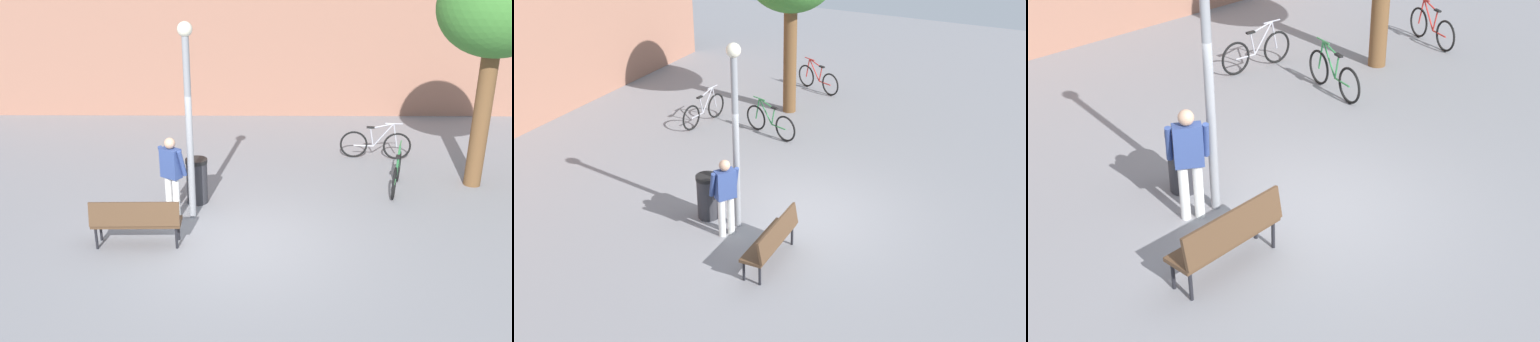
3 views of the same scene
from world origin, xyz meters
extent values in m
plane|color=gray|center=(0.00, 0.00, 0.00)|extent=(36.00, 36.00, 0.00)
cylinder|color=gray|center=(-0.92, 1.05, 1.80)|extent=(0.13, 0.13, 3.61)
sphere|color=#F2EACC|center=(-0.92, 1.05, 3.73)|extent=(0.28, 0.28, 0.28)
cylinder|color=white|center=(-1.40, 1.14, 0.42)|extent=(0.14, 0.14, 0.85)
cylinder|color=white|center=(-1.24, 1.03, 0.42)|extent=(0.14, 0.14, 0.85)
cube|color=#334784|center=(-1.32, 1.08, 1.15)|extent=(0.45, 0.41, 0.60)
sphere|color=tan|center=(-1.32, 1.08, 1.56)|extent=(0.22, 0.22, 0.22)
cylinder|color=#334784|center=(-1.50, 1.26, 1.18)|extent=(0.20, 0.24, 0.55)
cylinder|color=#334784|center=(-1.08, 0.98, 1.18)|extent=(0.20, 0.24, 0.55)
cube|color=#513823|center=(-1.79, -0.11, 0.45)|extent=(1.61, 0.47, 0.06)
cube|color=#513823|center=(-1.79, -0.30, 0.70)|extent=(1.60, 0.16, 0.44)
cylinder|color=black|center=(-2.51, 0.03, 0.21)|extent=(0.05, 0.05, 0.42)
cylinder|color=black|center=(-1.07, 0.07, 0.21)|extent=(0.05, 0.05, 0.42)
cylinder|color=black|center=(-2.51, -0.29, 0.21)|extent=(0.05, 0.05, 0.42)
cylinder|color=black|center=(-1.07, -0.25, 0.21)|extent=(0.05, 0.05, 0.42)
cylinder|color=brown|center=(5.32, 2.79, 1.55)|extent=(0.38, 0.38, 3.10)
ellipsoid|color=#39772E|center=(5.32, 2.79, 3.97)|extent=(2.46, 2.46, 2.09)
torus|color=black|center=(3.66, 3.03, 0.36)|extent=(0.26, 0.69, 0.71)
torus|color=black|center=(3.33, 1.98, 0.36)|extent=(0.26, 0.69, 0.71)
cylinder|color=#338447|center=(3.55, 2.68, 0.64)|extent=(0.19, 0.49, 0.64)
cylinder|color=#338447|center=(3.54, 2.63, 0.88)|extent=(0.21, 0.56, 0.18)
cylinder|color=#338447|center=(3.47, 2.41, 0.57)|extent=(0.08, 0.14, 0.48)
cylinder|color=#338447|center=(3.41, 2.22, 0.33)|extent=(0.19, 0.49, 0.04)
cylinder|color=#338447|center=(3.64, 2.96, 0.64)|extent=(0.08, 0.17, 0.63)
cube|color=black|center=(3.45, 2.36, 0.83)|extent=(0.14, 0.21, 0.04)
cylinder|color=#338447|center=(3.62, 2.90, 0.95)|extent=(0.16, 0.43, 0.03)
torus|color=black|center=(3.95, 4.48, 0.36)|extent=(0.71, 0.14, 0.71)
torus|color=black|center=(2.86, 4.61, 0.36)|extent=(0.71, 0.14, 0.71)
cylinder|color=#ADADB7|center=(3.59, 4.52, 0.64)|extent=(0.50, 0.10, 0.64)
cylinder|color=#ADADB7|center=(3.54, 4.53, 0.88)|extent=(0.58, 0.11, 0.18)
cylinder|color=#ADADB7|center=(3.31, 4.56, 0.57)|extent=(0.14, 0.05, 0.48)
cylinder|color=#ADADB7|center=(3.11, 4.58, 0.33)|extent=(0.50, 0.10, 0.04)
cylinder|color=#ADADB7|center=(3.89, 4.48, 0.64)|extent=(0.17, 0.06, 0.63)
cube|color=black|center=(3.26, 4.56, 0.83)|extent=(0.21, 0.10, 0.04)
cylinder|color=#ADADB7|center=(3.82, 4.49, 0.95)|extent=(0.44, 0.08, 0.03)
cylinder|color=#2D2D33|center=(-0.90, 1.77, 0.45)|extent=(0.45, 0.45, 0.90)
cylinder|color=black|center=(-0.90, 1.77, 0.94)|extent=(0.47, 0.47, 0.08)
camera|label=1|loc=(0.45, -9.26, 5.04)|focal=39.56mm
camera|label=2|loc=(-10.75, -4.61, 7.08)|focal=44.97mm
camera|label=3|loc=(-6.52, -5.57, 5.47)|focal=49.14mm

